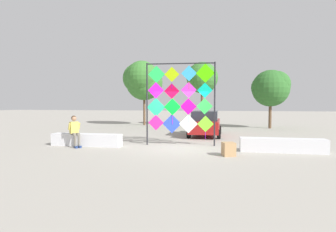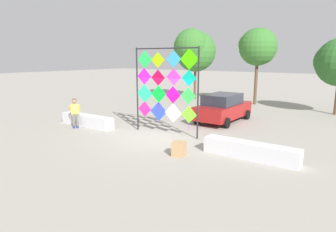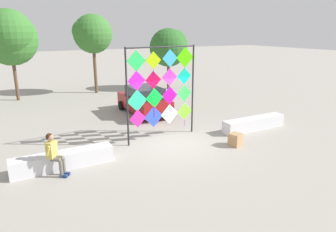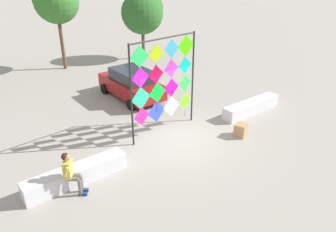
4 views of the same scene
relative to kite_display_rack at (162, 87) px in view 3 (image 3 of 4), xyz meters
name	(u,v)px [view 3 (image 3 of 4)]	position (x,y,z in m)	size (l,w,h in m)	color
ground	(171,143)	(0.04, -0.74, -2.20)	(120.00, 120.00, 0.00)	#9E998E
plaza_ledge_left	(63,160)	(-4.20, -0.98, -1.93)	(3.27, 0.58, 0.55)	silver
plaza_ledge_right	(254,123)	(4.27, -0.98, -1.93)	(3.27, 0.58, 0.55)	silver
kite_display_rack	(162,87)	(0.00, 0.00, 0.00)	(3.20, 0.29, 3.83)	#232328
seated_vendor	(54,151)	(-4.51, -1.44, -1.39)	(0.68, 0.65, 1.40)	#666056
parked_car	(144,100)	(0.96, 3.92, -1.44)	(1.91, 3.89, 1.50)	maroon
cardboard_box_large	(235,140)	(2.15, -2.16, -1.95)	(0.44, 0.43, 0.50)	tan
tree_palm_like	(7,36)	(-5.04, 10.77, 1.87)	(3.65, 3.66, 5.66)	brown
tree_broadleaf	(168,47)	(5.65, 9.70, 0.99)	(2.91, 2.85, 4.56)	brown
tree_far_right	(93,35)	(0.33, 10.85, 1.89)	(2.75, 2.68, 5.49)	brown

